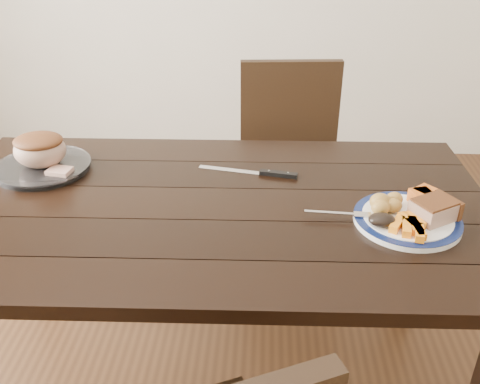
{
  "coord_description": "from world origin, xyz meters",
  "views": [
    {
      "loc": [
        0.15,
        -1.31,
        1.53
      ],
      "look_at": [
        0.08,
        -0.02,
        0.8
      ],
      "focal_mm": 40.0,
      "sensor_mm": 36.0,
      "label": 1
    }
  ],
  "objects_px": {
    "serving_platter": "(44,168)",
    "roast_joint": "(40,151)",
    "fork": "(343,214)",
    "dining_table": "(213,230)",
    "carving_knife": "(266,173)",
    "dinner_plate": "(407,220)",
    "pork_slice": "(434,210)",
    "chair_far": "(290,163)"
  },
  "relations": [
    {
      "from": "fork",
      "to": "carving_knife",
      "type": "height_order",
      "value": "fork"
    },
    {
      "from": "fork",
      "to": "carving_knife",
      "type": "relative_size",
      "value": 0.56
    },
    {
      "from": "dinner_plate",
      "to": "serving_platter",
      "type": "xyz_separation_m",
      "value": [
        -1.09,
        0.25,
        0.0
      ]
    },
    {
      "from": "dinner_plate",
      "to": "roast_joint",
      "type": "relative_size",
      "value": 1.75
    },
    {
      "from": "serving_platter",
      "to": "fork",
      "type": "height_order",
      "value": "fork"
    },
    {
      "from": "dining_table",
      "to": "serving_platter",
      "type": "distance_m",
      "value": 0.6
    },
    {
      "from": "dinner_plate",
      "to": "carving_knife",
      "type": "distance_m",
      "value": 0.46
    },
    {
      "from": "roast_joint",
      "to": "fork",
      "type": "bearing_deg",
      "value": -15.29
    },
    {
      "from": "chair_far",
      "to": "serving_platter",
      "type": "height_order",
      "value": "chair_far"
    },
    {
      "from": "pork_slice",
      "to": "carving_knife",
      "type": "bearing_deg",
      "value": 149.13
    },
    {
      "from": "dinner_plate",
      "to": "pork_slice",
      "type": "distance_m",
      "value": 0.07
    },
    {
      "from": "dinner_plate",
      "to": "carving_knife",
      "type": "xyz_separation_m",
      "value": [
        -0.38,
        0.26,
        -0.0
      ]
    },
    {
      "from": "dining_table",
      "to": "carving_knife",
      "type": "height_order",
      "value": "carving_knife"
    },
    {
      "from": "dining_table",
      "to": "dinner_plate",
      "type": "height_order",
      "value": "dinner_plate"
    },
    {
      "from": "serving_platter",
      "to": "fork",
      "type": "distance_m",
      "value": 0.95
    },
    {
      "from": "dinner_plate",
      "to": "fork",
      "type": "xyz_separation_m",
      "value": [
        -0.17,
        0.0,
        0.01
      ]
    },
    {
      "from": "dining_table",
      "to": "carving_knife",
      "type": "relative_size",
      "value": 5.09
    },
    {
      "from": "dining_table",
      "to": "roast_joint",
      "type": "bearing_deg",
      "value": 162.26
    },
    {
      "from": "fork",
      "to": "serving_platter",
      "type": "bearing_deg",
      "value": 168.72
    },
    {
      "from": "fork",
      "to": "roast_joint",
      "type": "distance_m",
      "value": 0.96
    },
    {
      "from": "pork_slice",
      "to": "roast_joint",
      "type": "xyz_separation_m",
      "value": [
        -1.16,
        0.26,
        0.03
      ]
    },
    {
      "from": "dining_table",
      "to": "fork",
      "type": "distance_m",
      "value": 0.38
    },
    {
      "from": "dining_table",
      "to": "carving_knife",
      "type": "bearing_deg",
      "value": 50.68
    },
    {
      "from": "chair_far",
      "to": "dinner_plate",
      "type": "relative_size",
      "value": 3.26
    },
    {
      "from": "dinner_plate",
      "to": "serving_platter",
      "type": "relative_size",
      "value": 0.98
    },
    {
      "from": "dining_table",
      "to": "chair_far",
      "type": "xyz_separation_m",
      "value": [
        0.26,
        0.74,
        -0.13
      ]
    },
    {
      "from": "dining_table",
      "to": "carving_knife",
      "type": "distance_m",
      "value": 0.26
    },
    {
      "from": "serving_platter",
      "to": "roast_joint",
      "type": "height_order",
      "value": "roast_joint"
    },
    {
      "from": "pork_slice",
      "to": "dinner_plate",
      "type": "bearing_deg",
      "value": 175.24
    },
    {
      "from": "dining_table",
      "to": "fork",
      "type": "bearing_deg",
      "value": -11.37
    },
    {
      "from": "serving_platter",
      "to": "chair_far",
      "type": "bearing_deg",
      "value": 34.41
    },
    {
      "from": "pork_slice",
      "to": "carving_knife",
      "type": "height_order",
      "value": "pork_slice"
    },
    {
      "from": "serving_platter",
      "to": "roast_joint",
      "type": "distance_m",
      "value": 0.06
    },
    {
      "from": "serving_platter",
      "to": "roast_joint",
      "type": "xyz_separation_m",
      "value": [
        0.0,
        0.0,
        0.06
      ]
    },
    {
      "from": "chair_far",
      "to": "carving_knife",
      "type": "relative_size",
      "value": 2.92
    },
    {
      "from": "chair_far",
      "to": "serving_platter",
      "type": "relative_size",
      "value": 3.21
    },
    {
      "from": "serving_platter",
      "to": "pork_slice",
      "type": "height_order",
      "value": "pork_slice"
    },
    {
      "from": "fork",
      "to": "dinner_plate",
      "type": "bearing_deg",
      "value": 3.01
    },
    {
      "from": "carving_knife",
      "to": "fork",
      "type": "bearing_deg",
      "value": -39.8
    },
    {
      "from": "dinner_plate",
      "to": "pork_slice",
      "type": "height_order",
      "value": "pork_slice"
    },
    {
      "from": "dining_table",
      "to": "carving_knife",
      "type": "xyz_separation_m",
      "value": [
        0.15,
        0.19,
        0.1
      ]
    },
    {
      "from": "dining_table",
      "to": "chair_far",
      "type": "distance_m",
      "value": 0.79
    }
  ]
}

